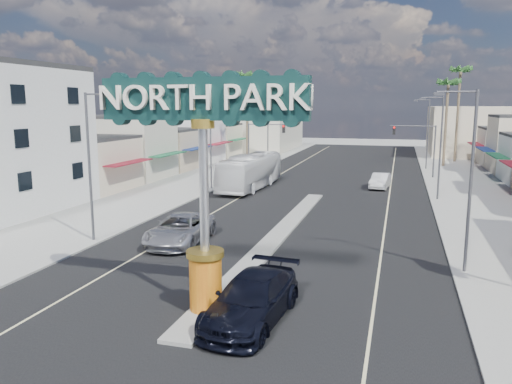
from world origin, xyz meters
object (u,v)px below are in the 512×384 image
Objects in this scene: car_parked_right at (380,181)px; city_bus at (251,171)px; palm_right_mid at (448,87)px; gateway_sign at (203,167)px; streetlight_r_far at (427,130)px; streetlight_r_near at (468,173)px; palm_left_far at (247,81)px; streetlight_l_near at (91,160)px; streetlight_l_far at (269,128)px; traffic_signal_left at (262,138)px; traffic_signal_right at (418,141)px; streetlight_l_mid at (212,138)px; streetlight_r_mid at (439,143)px; suv_left at (180,229)px; suv_right at (252,299)px; palm_right_far at (460,75)px.

car_parked_right is 13.08m from city_bus.
palm_right_mid is 32.78m from city_bus.
gateway_sign reaches higher than streetlight_r_far.
city_bus is (-17.43, 21.59, -3.35)m from streetlight_r_near.
streetlight_r_near is 46.80m from palm_left_far.
streetlight_l_near is 0.73× the size of city_bus.
gateway_sign is 13.19m from streetlight_l_near.
streetlight_l_near and streetlight_l_far have the same top height.
gateway_sign is at bearing -142.45° from streetlight_r_near.
palm_left_far reaches higher than traffic_signal_left.
streetlight_l_near is (-10.43, 8.02, -0.86)m from gateway_sign.
traffic_signal_left is 1.00× the size of traffic_signal_right.
streetlight_l_mid and streetlight_r_mid have the same top height.
suv_left is at bearing 12.76° from streetlight_l_near.
streetlight_r_mid is at bearing 90.00° from streetlight_r_near.
suv_left is at bearing -129.90° from streetlight_r_mid.
palm_left_far is 2.14× the size of suv_right.
streetlight_r_far is (10.43, 50.02, -0.86)m from gateway_sign.
streetlight_r_near is 46.40m from palm_right_mid.
traffic_signal_right is 21.20m from streetlight_l_far.
streetlight_r_mid is at bearing -98.12° from palm_right_far.
streetlight_l_far is (-1.25, 8.01, 0.79)m from traffic_signal_left.
streetlight_l_far is 7.21m from palm_left_far.
gateway_sign is 29.91m from streetlight_l_mid.
traffic_signal_left is at bearing 119.99° from streetlight_r_near.
streetlight_r_near reaches higher than traffic_signal_left.
streetlight_r_near is at bearing 49.25° from suv_right.
suv_left is at bearing -112.22° from palm_right_mid.
streetlight_r_near is 16.34m from suv_left.
palm_left_far reaches higher than car_parked_right.
traffic_signal_right reaches higher than car_parked_right.
streetlight_l_mid reaches higher than city_bus.
palm_left_far is 26.70m from palm_right_mid.
suv_right reaches higher than suv_left.
streetlight_r_far is 0.64× the size of palm_right_far.
suv_left is at bearing -78.82° from palm_left_far.
city_bus is (-22.00, -30.41, -10.67)m from palm_right_far.
streetlight_l_far is at bearing 93.70° from suv_left.
traffic_signal_right is 0.98× the size of suv_right.
streetlight_l_near is 1.00× the size of streetlight_r_far.
car_parked_right is at bearing 101.02° from streetlight_r_near.
palm_right_mid is 2.65× the size of car_parked_right.
streetlight_l_mid is at bearing 90.00° from streetlight_l_near.
gateway_sign is 1.02× the size of streetlight_r_mid.
palm_left_far is 2.86× the size of car_parked_right.
streetlight_l_near is at bearing 180.00° from streetlight_r_near.
car_parked_right is (15.93, -16.68, -4.31)m from streetlight_l_far.
gateway_sign is 43.04m from traffic_signal_left.
streetlight_l_near reaches higher than suv_right.
streetlight_l_mid is at bearing -82.69° from palm_left_far.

